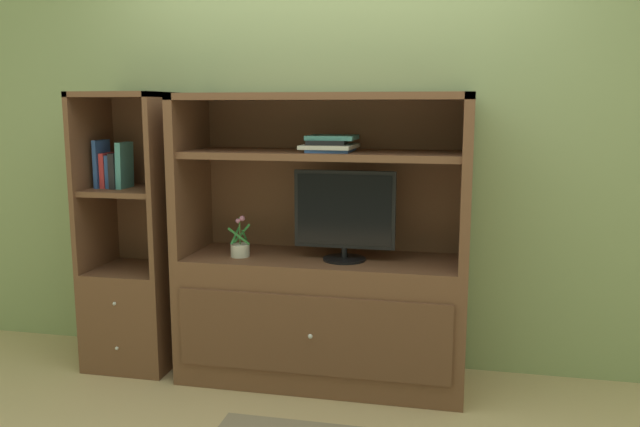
# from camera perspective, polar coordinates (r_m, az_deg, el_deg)

# --- Properties ---
(ground_plane) EXTENTS (8.00, 8.00, 0.00)m
(ground_plane) POSITION_cam_1_polar(r_m,az_deg,el_deg) (3.37, -1.31, -17.06)
(ground_plane) COLOR tan
(painted_rear_wall) EXTENTS (6.00, 0.10, 2.80)m
(painted_rear_wall) POSITION_cam_1_polar(r_m,az_deg,el_deg) (3.75, 1.30, 7.83)
(painted_rear_wall) COLOR #8C9E6B
(painted_rear_wall) RESTS_ON ground_plane
(media_console) EXTENTS (1.55, 0.56, 1.58)m
(media_console) POSITION_cam_1_polar(r_m,az_deg,el_deg) (3.56, 0.19, -6.78)
(media_console) COLOR brown
(media_console) RESTS_ON ground_plane
(tv_monitor) EXTENTS (0.54, 0.23, 0.48)m
(tv_monitor) POSITION_cam_1_polar(r_m,az_deg,el_deg) (3.39, 2.19, -0.09)
(tv_monitor) COLOR black
(tv_monitor) RESTS_ON media_console
(potted_plant) EXTENTS (0.12, 0.11, 0.23)m
(potted_plant) POSITION_cam_1_polar(r_m,az_deg,el_deg) (3.54, -7.11, -3.07)
(potted_plant) COLOR beige
(potted_plant) RESTS_ON media_console
(magazine_stack) EXTENTS (0.27, 0.35, 0.08)m
(magazine_stack) POSITION_cam_1_polar(r_m,az_deg,el_deg) (3.41, 0.92, 6.20)
(magazine_stack) COLOR #2D519E
(magazine_stack) RESTS_ON media_console
(bookshelf_tall) EXTENTS (0.49, 0.48, 1.59)m
(bookshelf_tall) POSITION_cam_1_polar(r_m,az_deg,el_deg) (3.94, -16.06, -5.45)
(bookshelf_tall) COLOR brown
(bookshelf_tall) RESTS_ON ground_plane
(upright_book_row) EXTENTS (0.17, 0.17, 0.27)m
(upright_book_row) POSITION_cam_1_polar(r_m,az_deg,el_deg) (3.87, -17.81, 3.88)
(upright_book_row) COLOR #2D519E
(upright_book_row) RESTS_ON bookshelf_tall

